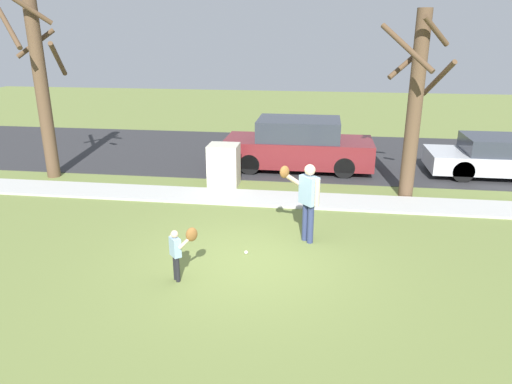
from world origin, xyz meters
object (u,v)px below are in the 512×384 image
street_tree_near (415,101)px  person_adult (307,195)px  street_tree_far (41,82)px  utility_cabinet (224,165)px  person_child (180,247)px  baseball (246,252)px  parked_suv_maroon (298,145)px  parked_sedan_silver (506,157)px

street_tree_near → person_adult: bearing=-128.0°
street_tree_near → street_tree_far: bearing=177.9°
utility_cabinet → street_tree_far: 5.86m
person_child → street_tree_far: street_tree_far is taller
baseball → parked_suv_maroon: 6.46m
baseball → street_tree_far: (-6.75, 4.50, 2.82)m
parked_sedan_silver → baseball: bearing=-137.7°
utility_cabinet → parked_sedan_silver: 8.63m
street_tree_far → person_child: bearing=-44.7°
baseball → parked_sedan_silver: parked_sedan_silver is taller
person_child → baseball: person_child is taller
parked_suv_maroon → person_adult: bearing=-85.2°
utility_cabinet → parked_sedan_silver: (8.40, 2.00, 0.02)m
person_child → parked_sedan_silver: bearing=1.9°
person_child → parked_suv_maroon: size_ratio=0.22×
parked_suv_maroon → utility_cabinet: bearing=-136.0°
person_adult → street_tree_far: 8.93m
person_child → parked_sedan_silver: 11.07m
street_tree_far → person_adult: bearing=-25.2°
street_tree_far → parked_sedan_silver: 14.11m
parked_suv_maroon → parked_sedan_silver: (6.36, 0.03, -0.17)m
street_tree_far → street_tree_near: bearing=-2.1°
person_child → baseball: bearing=9.0°
parked_sedan_silver → parked_suv_maroon: bearing=-179.7°
person_child → street_tree_far: (-5.76, 5.70, 2.19)m
street_tree_far → parked_sedan_silver: street_tree_far is taller
street_tree_far → parked_suv_maroon: bearing=14.2°
parked_suv_maroon → parked_sedan_silver: size_ratio=1.02×
person_child → parked_suv_maroon: 7.77m
baseball → street_tree_far: street_tree_far is taller
person_adult → street_tree_far: (-7.92, 3.72, 1.81)m
baseball → person_child: bearing=-129.5°
utility_cabinet → parked_sedan_silver: bearing=13.4°
utility_cabinet → parked_sedan_silver: size_ratio=0.26×
utility_cabinet → person_child: bearing=-86.3°
person_child → parked_sedan_silver: (8.04, 7.61, -0.05)m
person_adult → parked_sedan_silver: 8.16m
baseball → street_tree_far: size_ratio=0.01×
person_adult → baseball: bearing=-7.6°
street_tree_far → parked_suv_maroon: street_tree_far is taller
street_tree_near → parked_sedan_silver: 4.46m
person_adult → parked_suv_maroon: person_adult is taller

